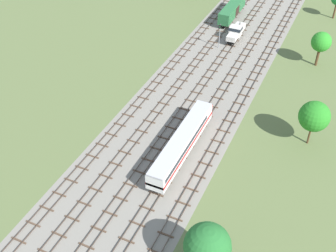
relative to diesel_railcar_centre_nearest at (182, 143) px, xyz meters
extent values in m
plane|color=#5B6B3D|center=(-4.33, 24.02, -2.60)|extent=(480.00, 480.00, 0.00)
cube|color=gray|center=(-4.33, 24.02, -2.59)|extent=(21.31, 176.00, 0.01)
cube|color=#47382D|center=(-13.70, 25.02, -2.38)|extent=(0.07, 126.00, 0.15)
cube|color=#47382D|center=(-12.27, 25.02, -2.38)|extent=(0.07, 126.00, 0.15)
cube|color=brown|center=(-12.98, -24.48, -2.53)|extent=(2.40, 0.22, 0.14)
cube|color=brown|center=(-12.98, -21.48, -2.53)|extent=(2.40, 0.22, 0.14)
cube|color=brown|center=(-12.98, -18.48, -2.53)|extent=(2.40, 0.22, 0.14)
cube|color=brown|center=(-12.98, -15.48, -2.53)|extent=(2.40, 0.22, 0.14)
cube|color=brown|center=(-12.98, -12.48, -2.53)|extent=(2.40, 0.22, 0.14)
cube|color=brown|center=(-12.98, -9.48, -2.53)|extent=(2.40, 0.22, 0.14)
cube|color=brown|center=(-12.98, -6.48, -2.53)|extent=(2.40, 0.22, 0.14)
cube|color=brown|center=(-12.98, -3.48, -2.53)|extent=(2.40, 0.22, 0.14)
cube|color=brown|center=(-12.98, -0.48, -2.53)|extent=(2.40, 0.22, 0.14)
cube|color=brown|center=(-12.98, 2.52, -2.53)|extent=(2.40, 0.22, 0.14)
cube|color=brown|center=(-12.98, 5.52, -2.53)|extent=(2.40, 0.22, 0.14)
cube|color=brown|center=(-12.98, 8.52, -2.53)|extent=(2.40, 0.22, 0.14)
cube|color=brown|center=(-12.98, 11.52, -2.53)|extent=(2.40, 0.22, 0.14)
cube|color=brown|center=(-12.98, 14.52, -2.53)|extent=(2.40, 0.22, 0.14)
cube|color=brown|center=(-12.98, 17.52, -2.53)|extent=(2.40, 0.22, 0.14)
cube|color=brown|center=(-12.98, 20.52, -2.53)|extent=(2.40, 0.22, 0.14)
cube|color=brown|center=(-12.98, 23.52, -2.53)|extent=(2.40, 0.22, 0.14)
cube|color=brown|center=(-12.98, 26.52, -2.53)|extent=(2.40, 0.22, 0.14)
cube|color=brown|center=(-12.98, 29.52, -2.53)|extent=(2.40, 0.22, 0.14)
cube|color=brown|center=(-12.98, 32.52, -2.53)|extent=(2.40, 0.22, 0.14)
cube|color=brown|center=(-12.98, 35.52, -2.53)|extent=(2.40, 0.22, 0.14)
cube|color=brown|center=(-12.98, 38.52, -2.53)|extent=(2.40, 0.22, 0.14)
cube|color=brown|center=(-12.98, 41.52, -2.53)|extent=(2.40, 0.22, 0.14)
cube|color=brown|center=(-12.98, 44.52, -2.53)|extent=(2.40, 0.22, 0.14)
cube|color=brown|center=(-12.98, 47.52, -2.53)|extent=(2.40, 0.22, 0.14)
cube|color=brown|center=(-12.98, 50.52, -2.53)|extent=(2.40, 0.22, 0.14)
cube|color=brown|center=(-12.98, 53.52, -2.53)|extent=(2.40, 0.22, 0.14)
cube|color=brown|center=(-12.98, 56.52, -2.53)|extent=(2.40, 0.22, 0.14)
cube|color=brown|center=(-12.98, 59.52, -2.53)|extent=(2.40, 0.22, 0.14)
cube|color=brown|center=(-12.98, 62.52, -2.53)|extent=(2.40, 0.22, 0.14)
cube|color=#47382D|center=(-9.37, 25.02, -2.38)|extent=(0.07, 126.00, 0.15)
cube|color=#47382D|center=(-7.94, 25.02, -2.38)|extent=(0.07, 126.00, 0.15)
cube|color=brown|center=(-8.66, -24.48, -2.53)|extent=(2.40, 0.22, 0.14)
cube|color=brown|center=(-8.66, -21.48, -2.53)|extent=(2.40, 0.22, 0.14)
cube|color=brown|center=(-8.66, -18.48, -2.53)|extent=(2.40, 0.22, 0.14)
cube|color=brown|center=(-8.66, -15.48, -2.53)|extent=(2.40, 0.22, 0.14)
cube|color=brown|center=(-8.66, -12.48, -2.53)|extent=(2.40, 0.22, 0.14)
cube|color=brown|center=(-8.66, -9.48, -2.53)|extent=(2.40, 0.22, 0.14)
cube|color=brown|center=(-8.66, -6.48, -2.53)|extent=(2.40, 0.22, 0.14)
cube|color=brown|center=(-8.66, -3.48, -2.53)|extent=(2.40, 0.22, 0.14)
cube|color=brown|center=(-8.66, -0.48, -2.53)|extent=(2.40, 0.22, 0.14)
cube|color=brown|center=(-8.66, 2.52, -2.53)|extent=(2.40, 0.22, 0.14)
cube|color=brown|center=(-8.66, 5.52, -2.53)|extent=(2.40, 0.22, 0.14)
cube|color=brown|center=(-8.66, 8.52, -2.53)|extent=(2.40, 0.22, 0.14)
cube|color=brown|center=(-8.66, 11.52, -2.53)|extent=(2.40, 0.22, 0.14)
cube|color=brown|center=(-8.66, 14.52, -2.53)|extent=(2.40, 0.22, 0.14)
cube|color=brown|center=(-8.66, 17.52, -2.53)|extent=(2.40, 0.22, 0.14)
cube|color=brown|center=(-8.66, 20.52, -2.53)|extent=(2.40, 0.22, 0.14)
cube|color=brown|center=(-8.66, 23.52, -2.53)|extent=(2.40, 0.22, 0.14)
cube|color=brown|center=(-8.66, 26.52, -2.53)|extent=(2.40, 0.22, 0.14)
cube|color=brown|center=(-8.66, 29.52, -2.53)|extent=(2.40, 0.22, 0.14)
cube|color=brown|center=(-8.66, 32.52, -2.53)|extent=(2.40, 0.22, 0.14)
cube|color=brown|center=(-8.66, 35.52, -2.53)|extent=(2.40, 0.22, 0.14)
cube|color=brown|center=(-8.66, 38.52, -2.53)|extent=(2.40, 0.22, 0.14)
cube|color=brown|center=(-8.66, 41.52, -2.53)|extent=(2.40, 0.22, 0.14)
cube|color=brown|center=(-8.66, 44.52, -2.53)|extent=(2.40, 0.22, 0.14)
cube|color=brown|center=(-8.66, 47.52, -2.53)|extent=(2.40, 0.22, 0.14)
cube|color=brown|center=(-8.66, 50.52, -2.53)|extent=(2.40, 0.22, 0.14)
cube|color=brown|center=(-8.66, 53.52, -2.53)|extent=(2.40, 0.22, 0.14)
cube|color=brown|center=(-8.66, 56.52, -2.53)|extent=(2.40, 0.22, 0.14)
cube|color=brown|center=(-8.66, 59.52, -2.53)|extent=(2.40, 0.22, 0.14)
cube|color=brown|center=(-8.66, 62.52, -2.53)|extent=(2.40, 0.22, 0.14)
cube|color=brown|center=(-8.66, 65.52, -2.53)|extent=(2.40, 0.22, 0.14)
cube|color=#47382D|center=(-5.05, 25.02, -2.38)|extent=(0.07, 126.00, 0.15)
cube|color=#47382D|center=(-3.61, 25.02, -2.38)|extent=(0.07, 126.00, 0.15)
cube|color=brown|center=(-4.33, -21.48, -2.53)|extent=(2.40, 0.22, 0.14)
cube|color=brown|center=(-4.33, -18.48, -2.53)|extent=(2.40, 0.22, 0.14)
cube|color=brown|center=(-4.33, -15.48, -2.53)|extent=(2.40, 0.22, 0.14)
cube|color=brown|center=(-4.33, -12.48, -2.53)|extent=(2.40, 0.22, 0.14)
cube|color=brown|center=(-4.33, -9.48, -2.53)|extent=(2.40, 0.22, 0.14)
cube|color=brown|center=(-4.33, -6.48, -2.53)|extent=(2.40, 0.22, 0.14)
cube|color=brown|center=(-4.33, -3.48, -2.53)|extent=(2.40, 0.22, 0.14)
cube|color=brown|center=(-4.33, -0.48, -2.53)|extent=(2.40, 0.22, 0.14)
cube|color=brown|center=(-4.33, 2.52, -2.53)|extent=(2.40, 0.22, 0.14)
cube|color=brown|center=(-4.33, 5.52, -2.53)|extent=(2.40, 0.22, 0.14)
cube|color=brown|center=(-4.33, 8.52, -2.53)|extent=(2.40, 0.22, 0.14)
cube|color=brown|center=(-4.33, 11.52, -2.53)|extent=(2.40, 0.22, 0.14)
cube|color=brown|center=(-4.33, 14.52, -2.53)|extent=(2.40, 0.22, 0.14)
cube|color=brown|center=(-4.33, 17.52, -2.53)|extent=(2.40, 0.22, 0.14)
cube|color=brown|center=(-4.33, 20.52, -2.53)|extent=(2.40, 0.22, 0.14)
cube|color=brown|center=(-4.33, 23.52, -2.53)|extent=(2.40, 0.22, 0.14)
cube|color=brown|center=(-4.33, 26.52, -2.53)|extent=(2.40, 0.22, 0.14)
cube|color=brown|center=(-4.33, 29.52, -2.53)|extent=(2.40, 0.22, 0.14)
cube|color=brown|center=(-4.33, 32.52, -2.53)|extent=(2.40, 0.22, 0.14)
cube|color=brown|center=(-4.33, 35.52, -2.53)|extent=(2.40, 0.22, 0.14)
cube|color=brown|center=(-4.33, 38.52, -2.53)|extent=(2.40, 0.22, 0.14)
cube|color=brown|center=(-4.33, 41.52, -2.53)|extent=(2.40, 0.22, 0.14)
cube|color=brown|center=(-4.33, 44.52, -2.53)|extent=(2.40, 0.22, 0.14)
cube|color=brown|center=(-4.33, 47.52, -2.53)|extent=(2.40, 0.22, 0.14)
cube|color=brown|center=(-4.33, 50.52, -2.53)|extent=(2.40, 0.22, 0.14)
cube|color=brown|center=(-4.33, 53.52, -2.53)|extent=(2.40, 0.22, 0.14)
cube|color=brown|center=(-4.33, 56.52, -2.53)|extent=(2.40, 0.22, 0.14)
cube|color=brown|center=(-4.33, 59.52, -2.53)|extent=(2.40, 0.22, 0.14)
cube|color=brown|center=(-4.33, 62.52, -2.53)|extent=(2.40, 0.22, 0.14)
cube|color=brown|center=(-4.33, 65.52, -2.53)|extent=(2.40, 0.22, 0.14)
cube|color=#47382D|center=(-0.72, 25.02, -2.38)|extent=(0.07, 126.00, 0.15)
cube|color=#47382D|center=(0.72, 25.02, -2.38)|extent=(0.07, 126.00, 0.15)
cube|color=brown|center=(0.00, -18.48, -2.53)|extent=(2.40, 0.22, 0.14)
cube|color=brown|center=(0.00, -15.48, -2.53)|extent=(2.40, 0.22, 0.14)
cube|color=brown|center=(0.00, -12.48, -2.53)|extent=(2.40, 0.22, 0.14)
cube|color=brown|center=(0.00, -9.48, -2.53)|extent=(2.40, 0.22, 0.14)
cube|color=brown|center=(0.00, -6.48, -2.53)|extent=(2.40, 0.22, 0.14)
cube|color=brown|center=(0.00, -3.48, -2.53)|extent=(2.40, 0.22, 0.14)
cube|color=brown|center=(0.00, -0.48, -2.53)|extent=(2.40, 0.22, 0.14)
cube|color=brown|center=(0.00, 2.52, -2.53)|extent=(2.40, 0.22, 0.14)
cube|color=brown|center=(0.00, 5.52, -2.53)|extent=(2.40, 0.22, 0.14)
cube|color=brown|center=(0.00, 8.52, -2.53)|extent=(2.40, 0.22, 0.14)
cube|color=brown|center=(0.00, 11.52, -2.53)|extent=(2.40, 0.22, 0.14)
cube|color=brown|center=(0.00, 14.52, -2.53)|extent=(2.40, 0.22, 0.14)
cube|color=brown|center=(0.00, 17.52, -2.53)|extent=(2.40, 0.22, 0.14)
cube|color=brown|center=(0.00, 20.52, -2.53)|extent=(2.40, 0.22, 0.14)
cube|color=brown|center=(0.00, 23.52, -2.53)|extent=(2.40, 0.22, 0.14)
cube|color=brown|center=(0.00, 26.52, -2.53)|extent=(2.40, 0.22, 0.14)
cube|color=brown|center=(0.00, 29.52, -2.53)|extent=(2.40, 0.22, 0.14)
cube|color=brown|center=(0.00, 32.52, -2.53)|extent=(2.40, 0.22, 0.14)
cube|color=brown|center=(0.00, 35.52, -2.53)|extent=(2.40, 0.22, 0.14)
cube|color=brown|center=(0.00, 38.52, -2.53)|extent=(2.40, 0.22, 0.14)
cube|color=brown|center=(0.00, 41.52, -2.53)|extent=(2.40, 0.22, 0.14)
cube|color=brown|center=(0.00, 44.52, -2.53)|extent=(2.40, 0.22, 0.14)
cube|color=brown|center=(0.00, 47.52, -2.53)|extent=(2.40, 0.22, 0.14)
cube|color=brown|center=(0.00, 50.52, -2.53)|extent=(2.40, 0.22, 0.14)
cube|color=brown|center=(0.00, 53.52, -2.53)|extent=(2.40, 0.22, 0.14)
cube|color=brown|center=(0.00, 56.52, -2.53)|extent=(2.40, 0.22, 0.14)
cube|color=brown|center=(0.00, 59.52, -2.53)|extent=(2.40, 0.22, 0.14)
cube|color=brown|center=(0.00, 62.52, -2.53)|extent=(2.40, 0.22, 0.14)
cube|color=brown|center=(0.00, 65.52, -2.53)|extent=(2.40, 0.22, 0.14)
cube|color=brown|center=(0.00, 68.52, -2.53)|extent=(2.40, 0.22, 0.14)
cube|color=#47382D|center=(3.61, 25.02, -2.38)|extent=(0.07, 126.00, 0.15)
cube|color=#47382D|center=(5.05, 25.02, -2.38)|extent=(0.07, 126.00, 0.15)
cube|color=brown|center=(4.33, -18.48, -2.53)|extent=(2.40, 0.22, 0.14)
cube|color=brown|center=(4.33, -15.48, -2.53)|extent=(2.40, 0.22, 0.14)
cube|color=brown|center=(4.33, -12.48, -2.53)|extent=(2.40, 0.22, 0.14)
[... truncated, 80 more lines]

